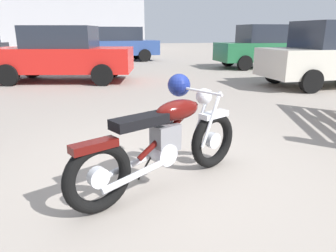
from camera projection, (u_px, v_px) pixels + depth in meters
ground_plane at (171, 168)px, 3.55m from camera, size 80.00×80.00×0.00m
vintage_motorcycle at (166, 138)px, 3.06m from camera, size 1.87×1.16×1.07m
blue_hatchback_right at (63, 54)px, 9.54m from camera, size 4.45×2.51×1.67m
dark_sedan_left at (265, 46)px, 13.25m from camera, size 3.93×1.89×1.78m
pale_sedan_back at (335, 53)px, 8.69m from camera, size 3.95×1.93×1.78m
white_estate_far at (110, 43)px, 16.20m from camera, size 4.90×2.47×1.74m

